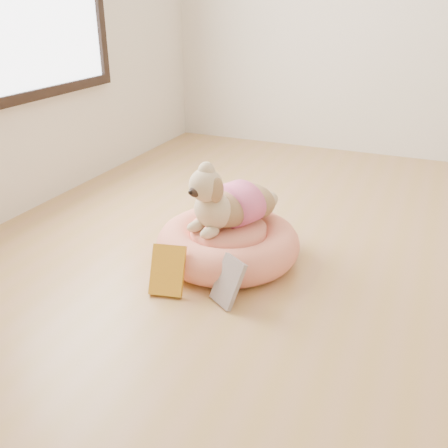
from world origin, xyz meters
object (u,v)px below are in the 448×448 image
at_px(dog, 228,191).
at_px(book_yellow, 168,270).
at_px(pet_bed, 228,243).
at_px(book_white, 228,282).

relative_size(dog, book_yellow, 2.15).
distance_m(pet_bed, dog, 0.27).
distance_m(dog, book_white, 0.47).
relative_size(dog, book_white, 2.29).
height_order(book_yellow, book_white, book_yellow).
bearing_deg(dog, book_white, -42.97).
relative_size(book_yellow, book_white, 1.06).
bearing_deg(book_white, book_yellow, -142.56).
xyz_separation_m(dog, book_yellow, (-0.12, -0.39, -0.25)).
bearing_deg(book_yellow, book_white, -7.84).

